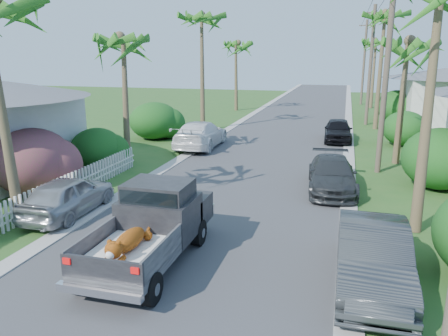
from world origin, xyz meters
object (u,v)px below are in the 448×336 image
(parked_car_rf, at_px, (338,130))
(palm_r_d, at_px, (376,41))
(utility_pole_b, at_px, (386,72))
(palm_l_c, at_px, (202,16))
(pickup_truck, at_px, (155,222))
(parked_car_rn, at_px, (373,257))
(parked_car_lf, at_px, (201,135))
(palm_r_b, at_px, (408,42))
(utility_pole_d, at_px, (364,62))
(utility_pole_c, at_px, (371,65))
(parked_car_ln, at_px, (68,196))
(palm_l_d, at_px, (236,43))
(palm_l_b, at_px, (122,38))
(parked_car_rm, at_px, (332,175))
(palm_r_c, at_px, (385,14))

(parked_car_rf, distance_m, palm_r_d, 20.80)
(parked_car_rf, relative_size, utility_pole_b, 0.46)
(parked_car_rf, distance_m, palm_l_c, 12.12)
(pickup_truck, xyz_separation_m, parked_car_rn, (5.56, -0.09, -0.26))
(parked_car_lf, relative_size, palm_r_b, 0.75)
(palm_r_b, distance_m, utility_pole_d, 28.05)
(pickup_truck, bearing_deg, utility_pole_c, 76.22)
(parked_car_rf, relative_size, parked_car_lf, 0.77)
(pickup_truck, distance_m, palm_r_b, 15.73)
(parked_car_ln, distance_m, palm_l_d, 30.40)
(palm_l_b, xyz_separation_m, utility_pole_d, (12.40, 31.00, -1.55))
(parked_car_ln, height_order, palm_r_d, palm_r_d)
(palm_l_b, height_order, palm_l_d, palm_l_d)
(palm_r_d, distance_m, utility_pole_c, 12.22)
(parked_car_ln, height_order, utility_pole_d, utility_pole_d)
(parked_car_rm, xyz_separation_m, utility_pole_b, (2.00, 3.54, 3.94))
(palm_l_b, height_order, utility_pole_d, utility_pole_d)
(parked_car_ln, bearing_deg, parked_car_rf, -118.69)
(parked_car_rm, relative_size, parked_car_ln, 1.13)
(parked_car_lf, bearing_deg, palm_l_c, -74.21)
(utility_pole_d, bearing_deg, pickup_truck, -98.84)
(parked_car_rn, height_order, palm_r_d, palm_r_d)
(palm_l_c, bearing_deg, parked_car_rn, -61.76)
(palm_l_d, height_order, utility_pole_b, utility_pole_b)
(parked_car_lf, bearing_deg, parked_car_rn, 121.21)
(parked_car_ln, distance_m, parked_car_lf, 11.98)
(palm_l_b, relative_size, utility_pole_c, 0.82)
(utility_pole_b, bearing_deg, parked_car_rf, 105.32)
(parked_car_rf, height_order, utility_pole_d, utility_pole_d)
(pickup_truck, height_order, parked_car_ln, pickup_truck)
(parked_car_rn, xyz_separation_m, utility_pole_c, (0.81, 26.08, 3.85))
(utility_pole_b, height_order, utility_pole_c, same)
(palm_l_b, relative_size, palm_r_d, 0.93)
(parked_car_lf, relative_size, utility_pole_d, 0.60)
(parked_car_rn, distance_m, utility_pole_c, 26.38)
(parked_car_rn, height_order, palm_r_b, palm_r_b)
(parked_car_rf, height_order, palm_l_c, palm_l_c)
(utility_pole_c, xyz_separation_m, utility_pole_d, (0.00, 15.00, 0.00))
(utility_pole_c, bearing_deg, palm_l_b, -127.78)
(utility_pole_c, bearing_deg, palm_r_b, -85.60)
(parked_car_rf, xyz_separation_m, utility_pole_d, (2.00, 22.70, 3.89))
(pickup_truck, bearing_deg, palm_r_b, 60.41)
(palm_r_c, relative_size, palm_r_d, 1.17)
(pickup_truck, distance_m, parked_car_lf, 14.55)
(parked_car_lf, xyz_separation_m, utility_pole_d, (9.82, 26.86, 3.82))
(parked_car_rn, xyz_separation_m, palm_l_b, (-11.59, 10.08, 5.39))
(parked_car_rf, height_order, parked_car_lf, parked_car_lf)
(utility_pole_d, bearing_deg, parked_car_rn, -91.13)
(parked_car_rn, relative_size, utility_pole_d, 0.51)
(parked_car_ln, bearing_deg, parked_car_rm, -149.09)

